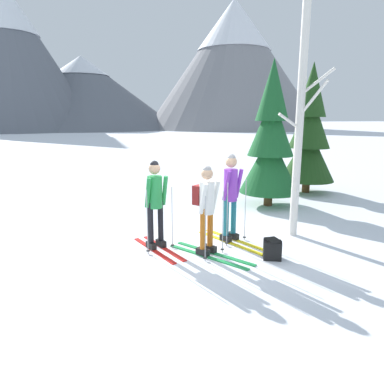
# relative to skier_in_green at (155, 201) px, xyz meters

# --- Properties ---
(ground_plane) EXTENTS (400.00, 400.00, 0.00)m
(ground_plane) POSITION_rel_skier_in_green_xyz_m (0.61, -0.24, -0.96)
(ground_plane) COLOR white
(skier_in_green) EXTENTS (0.76, 1.60, 1.75)m
(skier_in_green) POSITION_rel_skier_in_green_xyz_m (0.00, 0.00, 0.00)
(skier_in_green) COLOR red
(skier_in_green) RESTS_ON ground
(skier_in_white) EXTENTS (1.24, 1.67, 1.69)m
(skier_in_white) POSITION_rel_skier_in_green_xyz_m (0.84, -0.57, -0.02)
(skier_in_white) COLOR green
(skier_in_white) RESTS_ON ground
(skier_in_purple) EXTENTS (1.00, 1.77, 1.83)m
(skier_in_purple) POSITION_rel_skier_in_green_xyz_m (1.56, -0.02, 0.05)
(skier_in_purple) COLOR yellow
(skier_in_purple) RESTS_ON ground
(pine_tree_near) EXTENTS (1.72, 1.72, 4.15)m
(pine_tree_near) POSITION_rel_skier_in_green_xyz_m (3.83, 2.47, 0.93)
(pine_tree_near) COLOR #51381E
(pine_tree_near) RESTS_ON ground
(pine_tree_mid) EXTENTS (1.79, 1.79, 4.33)m
(pine_tree_mid) POSITION_rel_skier_in_green_xyz_m (6.02, 3.77, 1.02)
(pine_tree_mid) COLOR #51381E
(pine_tree_mid) RESTS_ON ground
(birch_tree_tall) EXTENTS (0.92, 0.66, 4.84)m
(birch_tree_tall) POSITION_rel_skier_in_green_xyz_m (3.05, -0.08, 1.48)
(birch_tree_tall) COLOR silver
(birch_tree_tall) RESTS_ON ground
(backpack_on_snow_front) EXTENTS (0.39, 0.35, 0.38)m
(backpack_on_snow_front) POSITION_rel_skier_in_green_xyz_m (1.92, -1.15, -0.78)
(backpack_on_snow_front) COLOR black
(backpack_on_snow_front) RESTS_ON ground
(mountain_ridge_distant) EXTENTS (82.45, 51.19, 27.97)m
(mountain_ridge_distant) POSITION_rel_skier_in_green_xyz_m (8.84, 72.88, 11.69)
(mountain_ridge_distant) COLOR slate
(mountain_ridge_distant) RESTS_ON ground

